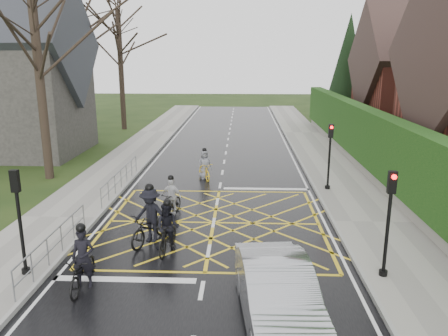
# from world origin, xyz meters

# --- Properties ---
(ground) EXTENTS (120.00, 120.00, 0.00)m
(ground) POSITION_xyz_m (0.00, 0.00, 0.00)
(ground) COLOR black
(ground) RESTS_ON ground
(road) EXTENTS (9.00, 80.00, 0.01)m
(road) POSITION_xyz_m (0.00, 0.00, 0.01)
(road) COLOR black
(road) RESTS_ON ground
(sidewalk_right) EXTENTS (3.00, 80.00, 0.15)m
(sidewalk_right) POSITION_xyz_m (6.00, 0.00, 0.07)
(sidewalk_right) COLOR gray
(sidewalk_right) RESTS_ON ground
(sidewalk_left) EXTENTS (3.00, 80.00, 0.15)m
(sidewalk_left) POSITION_xyz_m (-6.00, 0.00, 0.07)
(sidewalk_left) COLOR gray
(sidewalk_left) RESTS_ON ground
(stone_wall) EXTENTS (0.50, 38.00, 0.70)m
(stone_wall) POSITION_xyz_m (7.75, 6.00, 0.35)
(stone_wall) COLOR slate
(stone_wall) RESTS_ON ground
(hedge) EXTENTS (0.90, 38.00, 2.80)m
(hedge) POSITION_xyz_m (7.75, 6.00, 2.10)
(hedge) COLOR #0F340E
(hedge) RESTS_ON stone_wall
(house_far) EXTENTS (9.80, 8.80, 10.30)m
(house_far) POSITION_xyz_m (14.75, 18.00, 4.36)
(house_far) COLOR maroon
(house_far) RESTS_ON ground
(conifer) EXTENTS (4.60, 4.60, 10.00)m
(conifer) POSITION_xyz_m (10.75, 26.00, 4.99)
(conifer) COLOR black
(conifer) RESTS_ON ground
(church) EXTENTS (8.80, 7.80, 11.00)m
(church) POSITION_xyz_m (-13.54, 12.00, 4.93)
(church) COLOR #2D2B28
(church) RESTS_ON ground
(tree_near) EXTENTS (9.24, 9.24, 11.44)m
(tree_near) POSITION_xyz_m (-9.00, 6.00, 7.91)
(tree_near) COLOR black
(tree_near) RESTS_ON ground
(tree_mid) EXTENTS (10.08, 10.08, 12.48)m
(tree_mid) POSITION_xyz_m (-10.00, 14.00, 8.63)
(tree_mid) COLOR black
(tree_mid) RESTS_ON ground
(tree_far) EXTENTS (8.40, 8.40, 10.40)m
(tree_far) POSITION_xyz_m (-9.30, 22.00, 7.19)
(tree_far) COLOR black
(tree_far) RESTS_ON ground
(railing_south) EXTENTS (0.05, 5.04, 1.03)m
(railing_south) POSITION_xyz_m (-4.65, -3.50, 0.78)
(railing_south) COLOR slate
(railing_south) RESTS_ON ground
(railing_north) EXTENTS (0.05, 6.04, 1.03)m
(railing_north) POSITION_xyz_m (-4.65, 4.00, 0.79)
(railing_north) COLOR slate
(railing_north) RESTS_ON ground
(traffic_light_ne) EXTENTS (0.24, 0.31, 3.21)m
(traffic_light_ne) POSITION_xyz_m (5.10, 4.20, 1.66)
(traffic_light_ne) COLOR black
(traffic_light_ne) RESTS_ON ground
(traffic_light_se) EXTENTS (0.24, 0.31, 3.21)m
(traffic_light_se) POSITION_xyz_m (5.10, -4.20, 1.66)
(traffic_light_se) COLOR black
(traffic_light_se) RESTS_ON ground
(traffic_light_sw) EXTENTS (0.24, 0.31, 3.21)m
(traffic_light_sw) POSITION_xyz_m (-5.10, -4.50, 1.66)
(traffic_light_sw) COLOR black
(traffic_light_sw) RESTS_ON ground
(cyclist_rear) EXTENTS (0.71, 1.93, 1.86)m
(cyclist_rear) POSITION_xyz_m (-3.25, -4.96, 0.60)
(cyclist_rear) COLOR black
(cyclist_rear) RESTS_ON ground
(cyclist_back) EXTENTS (0.87, 1.82, 1.78)m
(cyclist_back) POSITION_xyz_m (-1.32, -2.56, 0.67)
(cyclist_back) COLOR black
(cyclist_back) RESTS_ON ground
(cyclist_mid) EXTENTS (1.49, 2.26, 2.08)m
(cyclist_mid) POSITION_xyz_m (-2.03, -1.85, 0.76)
(cyclist_mid) COLOR black
(cyclist_mid) RESTS_ON ground
(cyclist_front) EXTENTS (0.97, 1.71, 1.65)m
(cyclist_front) POSITION_xyz_m (-1.74, 0.79, 0.61)
(cyclist_front) COLOR black
(cyclist_front) RESTS_ON ground
(cyclist_lead) EXTENTS (1.18, 1.78, 1.64)m
(cyclist_lead) POSITION_xyz_m (-0.87, 6.19, 0.57)
(cyclist_lead) COLOR gold
(cyclist_lead) RESTS_ON ground
(car) EXTENTS (2.13, 4.80, 1.53)m
(car) POSITION_xyz_m (1.93, -6.44, 0.77)
(car) COLOR #A2A4A8
(car) RESTS_ON ground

